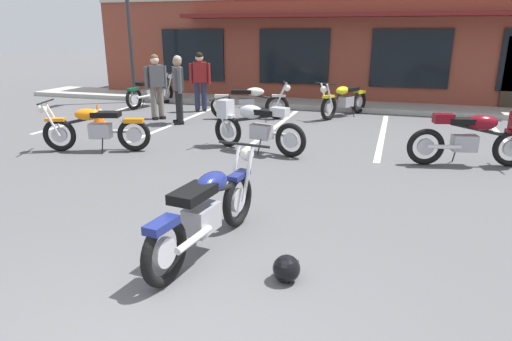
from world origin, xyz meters
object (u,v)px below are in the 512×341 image
motorcycle_foreground_classic (207,209)px  motorcycle_blue_standard (253,124)px  person_in_shorts_foreground (156,83)px  person_by_back_row (200,78)px  motorcycle_green_cafe_racer (477,136)px  helmet_on_pavement (287,268)px  motorcycle_silver_naked (151,91)px  motorcycle_red_sportbike (344,100)px  motorcycle_black_cruiser (95,128)px  traffic_cone (98,113)px  parking_lot_lamp_post (125,5)px  person_in_black_shirt (178,86)px  motorcycle_orange_scrambler (251,102)px

motorcycle_foreground_classic → motorcycle_blue_standard: (-0.82, 4.08, 0.07)m
motorcycle_foreground_classic → motorcycle_blue_standard: same height
person_in_shorts_foreground → person_by_back_row: size_ratio=1.00×
motorcycle_green_cafe_racer → helmet_on_pavement: motorcycle_green_cafe_racer is taller
helmet_on_pavement → motorcycle_foreground_classic: bearing=159.3°
motorcycle_silver_naked → motorcycle_red_sportbike: bearing=0.0°
motorcycle_black_cruiser → traffic_cone: 2.86m
person_by_back_row → parking_lot_lamp_post: size_ratio=0.37×
motorcycle_blue_standard → traffic_cone: bearing=163.2°
motorcycle_green_cafe_racer → motorcycle_black_cruiser: bearing=-170.6°
motorcycle_black_cruiser → motorcycle_silver_naked: same height
person_in_black_shirt → person_in_shorts_foreground: same height
motorcycle_silver_naked → helmet_on_pavement: motorcycle_silver_naked is taller
motorcycle_foreground_classic → person_in_shorts_foreground: (-4.23, 6.44, 0.49)m
motorcycle_silver_naked → motorcycle_blue_standard: size_ratio=1.01×
helmet_on_pavement → motorcycle_orange_scrambler: bearing=110.6°
motorcycle_blue_standard → parking_lot_lamp_post: bearing=140.5°
parking_lot_lamp_post → person_by_back_row: bearing=-16.8°
person_in_black_shirt → motorcycle_foreground_classic: bearing=-60.7°
motorcycle_black_cruiser → traffic_cone: size_ratio=3.86×
motorcycle_blue_standard → motorcycle_orange_scrambler: same height
motorcycle_orange_scrambler → person_in_black_shirt: bearing=-143.0°
motorcycle_foreground_classic → parking_lot_lamp_post: (-6.42, 8.70, 2.54)m
helmet_on_pavement → parking_lot_lamp_post: (-7.37, 9.05, 2.87)m
person_by_back_row → person_in_black_shirt: bearing=-82.5°
motorcycle_red_sportbike → parking_lot_lamp_post: size_ratio=0.42×
motorcycle_green_cafe_racer → traffic_cone: bearing=172.1°
motorcycle_red_sportbike → motorcycle_black_cruiser: (-4.13, -5.13, 0.00)m
motorcycle_orange_scrambler → parking_lot_lamp_post: parking_lot_lamp_post is taller
person_in_shorts_foreground → traffic_cone: person_in_shorts_foreground is taller
parking_lot_lamp_post → person_in_shorts_foreground: bearing=-45.9°
motorcycle_blue_standard → motorcycle_black_cruiser: bearing=-161.8°
person_in_black_shirt → person_by_back_row: (-0.24, 1.81, 0.00)m
motorcycle_orange_scrambler → motorcycle_red_sportbike: bearing=25.2°
motorcycle_silver_naked → parking_lot_lamp_post: 2.74m
motorcycle_black_cruiser → person_in_black_shirt: (0.32, 2.91, 0.49)m
motorcycle_orange_scrambler → person_in_shorts_foreground: bearing=-162.7°
person_in_black_shirt → traffic_cone: bearing=-163.3°
motorcycle_red_sportbike → parking_lot_lamp_post: (-6.84, 0.43, 2.54)m
person_by_back_row → helmet_on_pavement: (4.57, -8.21, -0.82)m
motorcycle_black_cruiser → motorcycle_orange_scrambler: (1.82, 4.05, 0.00)m
helmet_on_pavement → motorcycle_blue_standard: bearing=111.7°
person_in_shorts_foreground → helmet_on_pavement: size_ratio=6.44×
motorcycle_foreground_classic → motorcycle_green_cafe_racer: (3.14, 4.26, 0.07)m
motorcycle_silver_naked → parking_lot_lamp_post: size_ratio=0.46×
motorcycle_black_cruiser → parking_lot_lamp_post: 6.70m
helmet_on_pavement → motorcycle_black_cruiser: bearing=143.2°
motorcycle_foreground_classic → motorcycle_red_sportbike: bearing=87.1°
motorcycle_orange_scrambler → person_in_shorts_foreground: (-2.35, -0.73, 0.49)m
motorcycle_orange_scrambler → person_in_shorts_foreground: 2.51m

